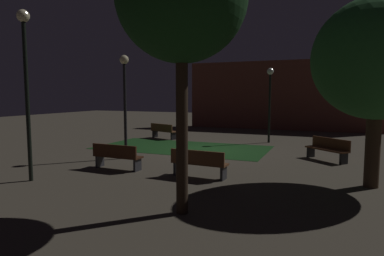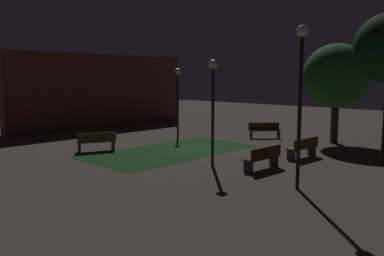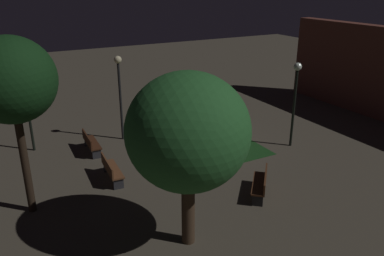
# 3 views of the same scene
# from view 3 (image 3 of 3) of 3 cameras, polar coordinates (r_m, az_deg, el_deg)

# --- Properties ---
(ground_plane) EXTENTS (60.00, 60.00, 0.00)m
(ground_plane) POSITION_cam_3_polar(r_m,az_deg,el_deg) (18.89, 1.13, -2.30)
(ground_plane) COLOR #4C4438
(grass_lawn) EXTENTS (8.23, 4.21, 0.01)m
(grass_lawn) POSITION_cam_3_polar(r_m,az_deg,el_deg) (20.17, 0.10, -0.74)
(grass_lawn) COLOR #194219
(grass_lawn) RESTS_ON ground
(bench_front_right) EXTENTS (1.82, 0.55, 0.88)m
(bench_front_right) POSITION_cam_3_polar(r_m,az_deg,el_deg) (18.39, -14.60, -2.05)
(bench_front_right) COLOR #422314
(bench_front_right) RESTS_ON ground
(bench_front_left) EXTENTS (1.83, 0.59, 0.88)m
(bench_front_left) POSITION_cam_3_polar(r_m,az_deg,el_deg) (15.70, -11.75, -5.88)
(bench_front_left) COLOR brown
(bench_front_left) RESTS_ON ground
(bench_near_trees) EXTENTS (1.86, 1.07, 0.88)m
(bench_near_trees) POSITION_cam_3_polar(r_m,az_deg,el_deg) (23.21, 2.92, 3.41)
(bench_near_trees) COLOR brown
(bench_near_trees) RESTS_ON ground
(bench_corner) EXTENTS (1.67, 1.54, 0.88)m
(bench_corner) POSITION_cam_3_polar(r_m,az_deg,el_deg) (14.60, 10.08, -7.90)
(bench_corner) COLOR #512D19
(bench_corner) RESTS_ON ground
(tree_near_wall) EXTENTS (2.74, 2.74, 5.93)m
(tree_near_wall) POSITION_cam_3_polar(r_m,az_deg,el_deg) (13.11, -24.87, 6.23)
(tree_near_wall) COLOR #2D2116
(tree_near_wall) RESTS_ON ground
(tree_right_canopy) EXTENTS (3.45, 3.45, 5.23)m
(tree_right_canopy) POSITION_cam_3_polar(r_m,az_deg,el_deg) (10.59, -0.61, -0.67)
(tree_right_canopy) COLOR #423021
(tree_right_canopy) RESTS_ON ground
(lamp_post_plaza_west) EXTENTS (0.36, 0.36, 4.14)m
(lamp_post_plaza_west) POSITION_cam_3_polar(r_m,az_deg,el_deg) (18.87, -10.55, 6.46)
(lamp_post_plaza_west) COLOR black
(lamp_post_plaza_west) RESTS_ON ground
(lamp_post_path_center) EXTENTS (0.36, 0.36, 5.01)m
(lamp_post_path_center) POSITION_cam_3_polar(r_m,az_deg,el_deg) (18.61, -23.40, 6.52)
(lamp_post_path_center) COLOR black
(lamp_post_path_center) RESTS_ON ground
(lamp_post_plaza_east) EXTENTS (0.36, 0.36, 3.99)m
(lamp_post_plaza_east) POSITION_cam_3_polar(r_m,az_deg,el_deg) (18.39, 14.88, 5.44)
(lamp_post_plaza_east) COLOR black
(lamp_post_plaza_east) RESTS_ON ground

